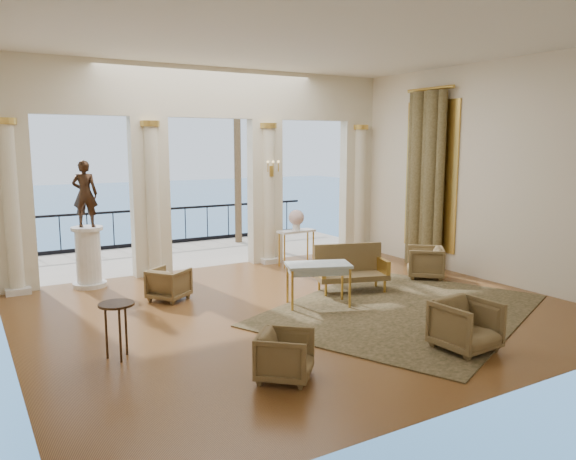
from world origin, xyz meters
TOP-DOWN VIEW (x-y plane):
  - floor at (0.00, 0.00)m, footprint 9.00×9.00m
  - room_walls at (0.00, -1.12)m, footprint 9.00×9.00m
  - arcade at (-0.00, 3.82)m, footprint 9.00×0.56m
  - terrace at (0.00, 5.80)m, footprint 10.00×3.60m
  - balustrade at (0.00, 7.40)m, footprint 9.00×0.06m
  - palm_tree at (2.00, 6.60)m, footprint 2.00×2.00m
  - sea at (0.00, 60.00)m, footprint 160.00×160.00m
  - curtain at (4.28, 1.50)m, footprint 0.33×1.40m
  - window_frame at (4.47, 1.50)m, footprint 0.04×1.60m
  - wall_sconce at (1.40, 3.51)m, footprint 0.30×0.11m
  - rug at (1.50, -0.93)m, footprint 5.85×5.31m
  - armchair_a at (-1.69, -2.36)m, footprint 0.87×0.87m
  - armchair_b at (0.95, -2.80)m, footprint 0.80×0.75m
  - armchair_c at (3.50, 0.60)m, footprint 0.99×0.99m
  - armchair_d at (-1.74, 1.76)m, footprint 0.85×0.86m
  - settee at (1.50, 0.57)m, footprint 1.48×0.97m
  - game_table at (0.39, 0.04)m, footprint 1.26×0.97m
  - pedestal at (-2.80, 3.50)m, footprint 0.66×0.66m
  - statue at (-2.80, 3.50)m, footprint 0.56×0.48m
  - console_table at (1.79, 3.05)m, footprint 0.90×0.40m
  - urn at (1.79, 3.05)m, footprint 0.36×0.36m
  - side_table at (-3.27, -0.64)m, footprint 0.47×0.47m

SIDE VIEW (x-z plane):
  - sea at x=0.00m, z-range -6.00..-6.00m
  - terrace at x=0.00m, z-range -0.10..0.00m
  - floor at x=0.00m, z-range 0.00..0.00m
  - rug at x=1.50m, z-range 0.00..0.02m
  - armchair_d at x=-1.74m, z-range 0.00..0.65m
  - armchair_a at x=-1.69m, z-range 0.00..0.66m
  - armchair_c at x=3.50m, z-range 0.00..0.75m
  - armchair_b at x=0.95m, z-range 0.00..0.78m
  - balustrade at x=0.00m, z-range -0.11..0.92m
  - settee at x=1.50m, z-range 0.00..0.90m
  - pedestal at x=-2.80m, z-range -0.02..1.19m
  - side_table at x=-3.27m, z-range 0.27..1.04m
  - game_table at x=0.39m, z-range 0.30..1.07m
  - console_table at x=1.79m, z-range 0.28..1.12m
  - urn at x=1.79m, z-range 0.88..1.35m
  - statue at x=-2.80m, z-range 1.21..2.53m
  - curtain at x=4.28m, z-range -0.03..4.06m
  - window_frame at x=4.47m, z-range 0.40..3.80m
  - wall_sconce at x=1.40m, z-range 2.06..2.40m
  - arcade at x=0.00m, z-range 0.33..4.83m
  - room_walls at x=0.00m, z-range -1.62..7.38m
  - palm_tree at x=2.00m, z-range 1.84..6.34m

